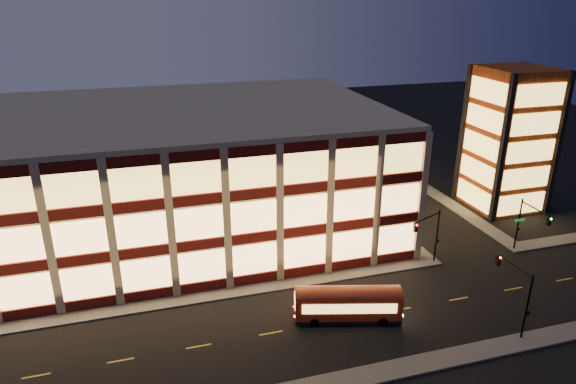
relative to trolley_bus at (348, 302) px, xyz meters
name	(u,v)px	position (x,y,z in m)	size (l,w,h in m)	color
ground	(212,302)	(-10.86, 5.95, -1.70)	(200.00, 200.00, 0.00)	black
sidewalk_office_south	(178,300)	(-13.86, 6.95, -1.63)	(54.00, 2.00, 0.15)	#514F4C
sidewalk_office_east	(365,204)	(12.14, 22.95, -1.63)	(2.00, 30.00, 0.15)	#514F4C
sidewalk_tower_south	(560,240)	(29.14, 6.95, -1.63)	(14.00, 2.00, 0.15)	#514F4C
sidewalk_tower_west	(438,196)	(23.14, 22.95, -1.63)	(2.00, 30.00, 0.15)	#514F4C
office_building	(161,172)	(-13.78, 22.86, 5.55)	(50.45, 30.45, 14.50)	tan
stair_tower	(508,140)	(29.09, 17.90, 7.29)	(8.60, 8.60, 18.00)	#8C3814
traffic_signal_far	(430,230)	(11.35, 6.19, 2.41)	(3.79, 1.87, 6.00)	black
traffic_signal_right	(529,221)	(22.64, 5.33, 2.40)	(1.20, 4.37, 6.00)	black
traffic_signal_near	(517,286)	(12.64, -5.08, 2.43)	(0.32, 4.45, 6.00)	black
trolley_bus	(348,302)	(0.00, 0.00, 0.00)	(9.34, 4.62, 3.07)	maroon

